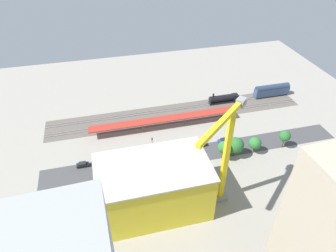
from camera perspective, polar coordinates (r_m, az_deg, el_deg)
name	(u,v)px	position (r m, az deg, el deg)	size (l,w,h in m)	color
ground_plane	(193,146)	(110.84, 4.73, -3.72)	(170.33, 170.33, 0.00)	gray
rail_bed	(177,113)	(127.35, 1.71, 2.47)	(106.46, 14.05, 0.01)	#5B544C
street_asphalt	(197,153)	(107.83, 5.43, -5.15)	(106.46, 9.00, 0.01)	#424244
track_rails	(177,113)	(127.24, 1.72, 2.53)	(106.46, 8.01, 0.12)	#9E9EA8
platform_canopy_near	(164,119)	(117.17, -0.75, 1.31)	(57.67, 4.26, 4.00)	#A82D23
locomotive	(225,99)	(135.76, 10.71, 5.07)	(14.49, 2.93, 5.12)	black
passenger_coach	(272,90)	(145.32, 19.00, 6.42)	(16.48, 3.00, 5.76)	black
parked_car_0	(224,141)	(113.34, 10.53, -2.75)	(4.53, 1.77, 1.72)	black
parked_car_1	(201,144)	(110.58, 6.27, -3.41)	(4.04, 1.88, 1.81)	black
parked_car_2	(178,148)	(108.42, 1.97, -4.19)	(4.61, 1.86, 1.60)	black
parked_car_3	(156,152)	(106.75, -2.21, -4.96)	(4.53, 1.81, 1.68)	black
parked_car_4	(131,156)	(106.03, -6.97, -5.60)	(4.72, 1.87, 1.70)	black
parked_car_5	(107,160)	(105.99, -11.51, -6.23)	(4.08, 2.00, 1.64)	black
parked_car_6	(83,165)	(106.01, -15.77, -7.05)	(4.08, 1.84, 1.64)	black
construction_building	(154,188)	(85.79, -2.74, -11.53)	(30.11, 17.90, 15.54)	yellow
construction_roof_slab	(153,167)	(80.02, -2.90, -7.73)	(30.71, 18.50, 0.40)	#B7B2A8
tower_crane	(225,153)	(80.70, 10.65, -5.05)	(17.82, 15.53, 32.62)	gray
box_truck_0	(110,177)	(98.60, -10.93, -9.42)	(8.78, 3.07, 3.40)	black
box_truck_1	(178,165)	(100.67, 1.90, -7.31)	(9.20, 3.17, 3.61)	black
box_truck_2	(142,167)	(100.52, -5.02, -7.67)	(9.19, 3.34, 3.23)	black
street_tree_0	(255,143)	(109.05, 16.08, -3.11)	(4.34, 4.34, 6.56)	brown
street_tree_1	(285,136)	(114.15, 21.18, -1.77)	(4.02, 4.02, 7.29)	brown
street_tree_2	(236,145)	(105.67, 12.65, -3.57)	(5.63, 5.63, 7.72)	brown
street_tree_3	(224,147)	(103.08, 10.58, -3.99)	(4.47, 4.47, 7.79)	brown
traffic_light	(152,143)	(105.38, -3.00, -3.16)	(0.50, 0.36, 6.31)	#333333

